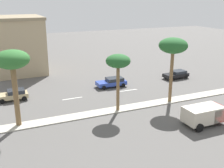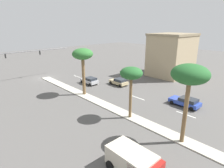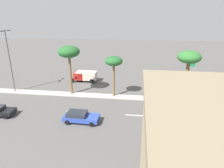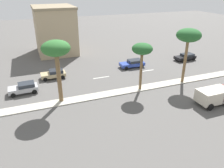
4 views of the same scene
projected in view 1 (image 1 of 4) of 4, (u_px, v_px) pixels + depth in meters
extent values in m
plane|color=#565451|center=(109.00, 111.00, 33.46)|extent=(160.00, 160.00, 0.00)
cube|color=#B7B2A3|center=(160.00, 102.00, 36.28)|extent=(1.80, 66.06, 0.12)
cube|color=silver|center=(72.00, 98.00, 37.73)|extent=(0.20, 2.80, 0.01)
cube|color=silver|center=(129.00, 90.00, 41.04)|extent=(0.20, 2.80, 0.01)
cube|color=tan|center=(19.00, 46.00, 50.02)|extent=(10.04, 8.05, 9.49)
cube|color=gray|center=(17.00, 18.00, 48.53)|extent=(10.34, 8.35, 0.50)
cylinder|color=brown|center=(16.00, 96.00, 28.78)|extent=(0.55, 0.55, 6.51)
ellipsoid|color=#2D6B2D|center=(12.00, 59.00, 27.62)|extent=(3.50, 3.50, 1.92)
cylinder|color=brown|center=(118.00, 88.00, 32.82)|extent=(0.38, 0.38, 5.54)
ellipsoid|color=#235B28|center=(118.00, 61.00, 31.85)|extent=(2.87, 2.87, 1.58)
cylinder|color=brown|center=(171.00, 77.00, 35.43)|extent=(0.43, 0.43, 6.71)
ellipsoid|color=#235B28|center=(173.00, 46.00, 34.25)|extent=(3.58, 3.58, 1.97)
cube|color=black|center=(176.00, 75.00, 46.97)|extent=(2.18, 4.35, 0.55)
cube|color=#262B33|center=(178.00, 72.00, 47.05)|extent=(1.88, 2.43, 0.43)
cylinder|color=black|center=(172.00, 79.00, 45.62)|extent=(0.25, 0.65, 0.64)
cylinder|color=black|center=(165.00, 76.00, 47.19)|extent=(0.25, 0.65, 0.64)
cylinder|color=black|center=(186.00, 77.00, 46.91)|extent=(0.25, 0.65, 0.64)
cylinder|color=black|center=(179.00, 74.00, 48.48)|extent=(0.25, 0.65, 0.64)
cube|color=tan|center=(12.00, 96.00, 37.02)|extent=(1.94, 3.94, 0.59)
cube|color=#262B33|center=(16.00, 91.00, 37.05)|extent=(1.74, 2.17, 0.49)
cylinder|color=black|center=(2.00, 101.00, 35.79)|extent=(0.22, 0.64, 0.64)
cylinder|color=black|center=(1.00, 97.00, 37.39)|extent=(0.22, 0.64, 0.64)
cylinder|color=black|center=(24.00, 98.00, 36.84)|extent=(0.22, 0.64, 0.64)
cylinder|color=black|center=(23.00, 94.00, 38.43)|extent=(0.22, 0.64, 0.64)
cube|color=#2D47AD|center=(111.00, 83.00, 42.56)|extent=(2.05, 4.56, 0.58)
cube|color=#262B33|center=(115.00, 79.00, 42.61)|extent=(1.82, 2.52, 0.49)
cylinder|color=black|center=(104.00, 88.00, 41.23)|extent=(0.23, 0.64, 0.64)
cylinder|color=black|center=(99.00, 84.00, 42.88)|extent=(0.23, 0.64, 0.64)
cylinder|color=black|center=(123.00, 85.00, 42.41)|extent=(0.23, 0.64, 0.64)
cylinder|color=black|center=(118.00, 82.00, 44.06)|extent=(0.23, 0.64, 0.64)
cube|color=#B21E19|center=(214.00, 113.00, 30.16)|extent=(2.28, 1.94, 1.47)
cube|color=beige|center=(203.00, 114.00, 29.55)|extent=(2.28, 4.13, 1.63)
cylinder|color=black|center=(214.00, 113.00, 31.85)|extent=(0.28, 0.90, 0.90)
cylinder|color=black|center=(185.00, 119.00, 30.27)|extent=(0.28, 0.90, 0.90)
cylinder|color=black|center=(199.00, 128.00, 28.28)|extent=(0.28, 0.90, 0.90)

